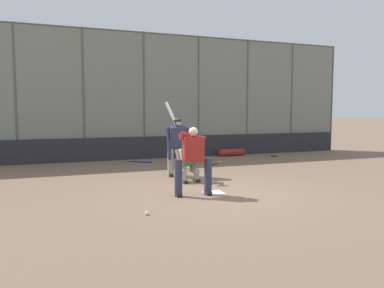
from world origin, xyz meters
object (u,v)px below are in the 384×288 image
(catcher_behind_plate, at_px, (188,161))
(equipment_bag_dugout_side, at_px, (232,152))
(baseball_loose, at_px, (147,213))
(spare_bat_near_backstop, at_px, (143,162))
(spare_bat_by_padding, at_px, (218,163))
(fielding_glove_on_dirt, at_px, (274,155))
(batter_at_plate, at_px, (193,159))
(umpire_home, at_px, (177,146))

(catcher_behind_plate, relative_size, equipment_bag_dugout_side, 0.87)
(catcher_behind_plate, relative_size, baseball_loose, 14.81)
(spare_bat_near_backstop, xyz_separation_m, spare_bat_by_padding, (-2.45, 1.20, 0.00))
(spare_bat_by_padding, bearing_deg, spare_bat_near_backstop, 109.50)
(spare_bat_by_padding, xyz_separation_m, equipment_bag_dugout_side, (-1.49, -1.88, 0.12))
(fielding_glove_on_dirt, height_order, equipment_bag_dugout_side, equipment_bag_dugout_side)
(batter_at_plate, height_order, baseball_loose, batter_at_plate)
(umpire_home, bearing_deg, equipment_bag_dugout_side, -127.40)
(baseball_loose, bearing_deg, equipment_bag_dugout_side, -126.35)
(baseball_loose, bearing_deg, spare_bat_near_backstop, -102.87)
(catcher_behind_plate, relative_size, fielding_glove_on_dirt, 3.45)
(spare_bat_near_backstop, relative_size, baseball_loose, 10.45)
(batter_at_plate, bearing_deg, fielding_glove_on_dirt, -130.13)
(spare_bat_by_padding, height_order, baseball_loose, baseball_loose)
(batter_at_plate, xyz_separation_m, umpire_home, (-0.46, -2.44, 0.06))
(spare_bat_by_padding, bearing_deg, catcher_behind_plate, -172.32)
(spare_bat_by_padding, height_order, equipment_bag_dugout_side, equipment_bag_dugout_side)
(fielding_glove_on_dirt, xyz_separation_m, equipment_bag_dugout_side, (1.54, -0.79, 0.09))
(spare_bat_near_backstop, bearing_deg, equipment_bag_dugout_side, 42.46)
(spare_bat_by_padding, height_order, fielding_glove_on_dirt, fielding_glove_on_dirt)
(fielding_glove_on_dirt, bearing_deg, batter_at_plate, 43.98)
(batter_at_plate, relative_size, baseball_loose, 28.10)
(spare_bat_near_backstop, bearing_deg, fielding_glove_on_dirt, 31.45)
(batter_at_plate, relative_size, spare_bat_near_backstop, 2.69)
(umpire_home, xyz_separation_m, spare_bat_near_backstop, (0.25, -3.15, -0.85))
(fielding_glove_on_dirt, bearing_deg, spare_bat_near_backstop, -1.12)
(fielding_glove_on_dirt, bearing_deg, catcher_behind_plate, 36.85)
(spare_bat_near_backstop, height_order, equipment_bag_dugout_side, equipment_bag_dugout_side)
(spare_bat_by_padding, relative_size, baseball_loose, 8.57)
(catcher_behind_plate, bearing_deg, umpire_home, -98.32)
(catcher_behind_plate, height_order, spare_bat_near_backstop, catcher_behind_plate)
(catcher_behind_plate, xyz_separation_m, baseball_loose, (1.79, 2.74, -0.53))
(spare_bat_near_backstop, xyz_separation_m, baseball_loose, (1.55, 6.77, 0.00))
(baseball_loose, bearing_deg, spare_bat_by_padding, -125.62)
(fielding_glove_on_dirt, relative_size, equipment_bag_dugout_side, 0.25)
(fielding_glove_on_dirt, distance_m, baseball_loose, 9.68)
(equipment_bag_dugout_side, bearing_deg, umpire_home, 46.12)
(umpire_home, distance_m, spare_bat_by_padding, 3.06)
(fielding_glove_on_dirt, bearing_deg, spare_bat_by_padding, 19.76)
(batter_at_plate, bearing_deg, spare_bat_by_padding, -115.22)
(fielding_glove_on_dirt, distance_m, equipment_bag_dugout_side, 1.73)
(batter_at_plate, relative_size, fielding_glove_on_dirt, 6.55)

